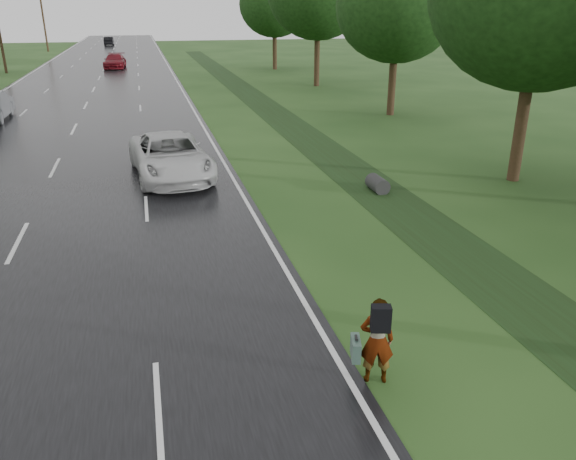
{
  "coord_description": "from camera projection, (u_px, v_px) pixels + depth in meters",
  "views": [
    {
      "loc": [
        3.72,
        -7.68,
        6.07
      ],
      "look_at": [
        6.68,
        3.96,
        1.3
      ],
      "focal_mm": 35.0,
      "sensor_mm": 36.0,
      "label": 1
    }
  ],
  "objects": [
    {
      "name": "center_line",
      "position": [
        97.0,
        82.0,
        48.81
      ],
      "size": [
        0.12,
        180.0,
        0.01
      ],
      "primitive_type": "cube",
      "color": "silver",
      "rests_on": "road"
    },
    {
      "name": "far_car_dark",
      "position": [
        109.0,
        41.0,
        95.35
      ],
      "size": [
        1.56,
        4.27,
        1.4
      ],
      "primitive_type": "imported",
      "rotation": [
        0.0,
        0.0,
        3.12
      ],
      "color": "black",
      "rests_on": "road"
    },
    {
      "name": "drainage_ditch",
      "position": [
        309.0,
        138.0,
        27.78
      ],
      "size": [
        2.2,
        120.0,
        0.56
      ],
      "color": "black",
      "rests_on": "ground"
    },
    {
      "name": "utility_pole_distant",
      "position": [
        43.0,
        14.0,
        80.81
      ],
      "size": [
        1.6,
        0.26,
        10.0
      ],
      "color": "#372716",
      "rests_on": "ground"
    },
    {
      "name": "pedestrian",
      "position": [
        376.0,
        340.0,
        9.51
      ],
      "size": [
        0.78,
        0.78,
        1.61
      ],
      "rotation": [
        0.0,
        0.0,
        2.88
      ],
      "color": "#A5998C",
      "rests_on": "ground"
    },
    {
      "name": "tree_east_c",
      "position": [
        397.0,
        6.0,
        31.83
      ],
      "size": [
        7.0,
        7.0,
        9.29
      ],
      "color": "#372716",
      "rests_on": "ground"
    },
    {
      "name": "tree_east_f",
      "position": [
        274.0,
        4.0,
        56.79
      ],
      "size": [
        7.2,
        7.2,
        9.62
      ],
      "color": "#372716",
      "rests_on": "ground"
    },
    {
      "name": "white_pickup",
      "position": [
        170.0,
        156.0,
        21.17
      ],
      "size": [
        3.2,
        5.97,
        1.59
      ],
      "primitive_type": "imported",
      "rotation": [
        0.0,
        0.0,
        0.1
      ],
      "color": "silver",
      "rests_on": "road"
    },
    {
      "name": "edge_stripe_west",
      "position": [
        14.0,
        84.0,
        47.26
      ],
      "size": [
        0.12,
        180.0,
        0.01
      ],
      "primitive_type": "cube",
      "color": "silver",
      "rests_on": "road"
    },
    {
      "name": "road",
      "position": [
        97.0,
        82.0,
        48.82
      ],
      "size": [
        14.0,
        180.0,
        0.04
      ],
      "primitive_type": "cube",
      "color": "black",
      "rests_on": "ground"
    },
    {
      "name": "far_car_red",
      "position": [
        115.0,
        61.0,
        59.39
      ],
      "size": [
        2.38,
        5.22,
        1.48
      ],
      "primitive_type": "imported",
      "rotation": [
        0.0,
        0.0,
        -0.06
      ],
      "color": "maroon",
      "rests_on": "road"
    },
    {
      "name": "edge_stripe_east",
      "position": [
        176.0,
        80.0,
        50.36
      ],
      "size": [
        0.12,
        180.0,
        0.01
      ],
      "primitive_type": "cube",
      "color": "silver",
      "rests_on": "road"
    }
  ]
}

